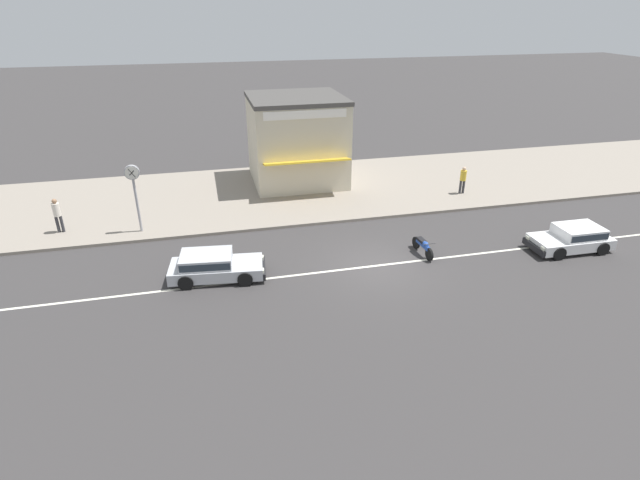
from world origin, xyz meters
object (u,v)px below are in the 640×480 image
object	(u,v)px
hatchback_silver_0	(213,265)
pedestrian_near_clock	(463,178)
pedestrian_by_shop	(57,213)
motorcycle_0	(423,246)
street_clock	(133,182)
hatchback_white_1	(573,238)
shopfront_corner_warung	(297,139)

from	to	relation	value
hatchback_silver_0	pedestrian_near_clock	world-z (taller)	pedestrian_near_clock
pedestrian_near_clock	pedestrian_by_shop	size ratio (longest dim) A/B	0.93
motorcycle_0	street_clock	bearing A→B (deg)	157.14
motorcycle_0	street_clock	xyz separation A→B (m)	(-12.32, 5.20, 2.21)
hatchback_silver_0	pedestrian_near_clock	xyz separation A→B (m)	(14.36, 6.32, 0.48)
street_clock	pedestrian_by_shop	bearing A→B (deg)	168.25
hatchback_silver_0	hatchback_white_1	xyz separation A→B (m)	(15.90, -1.14, -0.00)
hatchback_white_1	pedestrian_by_shop	bearing A→B (deg)	162.79
hatchback_white_1	pedestrian_near_clock	world-z (taller)	pedestrian_near_clock
motorcycle_0	shopfront_corner_warung	xyz separation A→B (m)	(-3.52, 10.85, 2.28)
street_clock	hatchback_white_1	bearing A→B (deg)	-18.25
hatchback_silver_0	hatchback_white_1	size ratio (longest dim) A/B	1.09
hatchback_silver_0	shopfront_corner_warung	xyz separation A→B (m)	(5.60, 10.81, 2.11)
hatchback_silver_0	street_clock	xyz separation A→B (m)	(-3.20, 5.16, 2.04)
hatchback_white_1	motorcycle_0	world-z (taller)	hatchback_white_1
motorcycle_0	pedestrian_by_shop	world-z (taller)	pedestrian_by_shop
hatchback_silver_0	shopfront_corner_warung	distance (m)	12.36
hatchback_white_1	street_clock	bearing A→B (deg)	161.75
hatchback_white_1	street_clock	size ratio (longest dim) A/B	1.11
hatchback_white_1	shopfront_corner_warung	xyz separation A→B (m)	(-10.30, 11.95, 2.11)
hatchback_white_1	shopfront_corner_warung	distance (m)	15.91
hatchback_silver_0	motorcycle_0	size ratio (longest dim) A/B	2.22
hatchback_white_1	motorcycle_0	xyz separation A→B (m)	(-6.77, 1.10, -0.17)
pedestrian_near_clock	street_clock	bearing A→B (deg)	-176.22
hatchback_silver_0	pedestrian_near_clock	bearing A→B (deg)	23.77
hatchback_silver_0	pedestrian_by_shop	distance (m)	9.16
motorcycle_0	street_clock	distance (m)	13.56
pedestrian_near_clock	hatchback_silver_0	bearing A→B (deg)	-156.23
hatchback_white_1	shopfront_corner_warung	size ratio (longest dim) A/B	0.60
pedestrian_by_shop	hatchback_white_1	bearing A→B (deg)	-17.21
street_clock	pedestrian_near_clock	world-z (taller)	street_clock
shopfront_corner_warung	hatchback_silver_0	bearing A→B (deg)	-117.38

